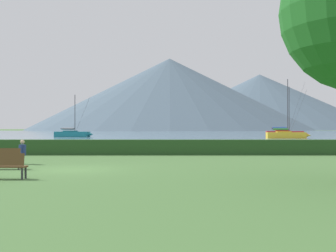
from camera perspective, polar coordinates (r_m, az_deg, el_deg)
The scene contains 11 objects.
ground_plane at distance 20.22m, azimuth -12.00°, elevation -5.51°, with size 1000.00×1000.00×0.00m, color #477038.
harbor_water at distance 156.75m, azimuth -1.35°, elevation -0.90°, with size 320.00×246.00×0.00m, color slate.
hedge_line at distance 31.00m, azimuth -7.69°, elevation -2.71°, with size 80.00×1.20×1.04m, color #284C23.
sailboat_slip_4 at distance 80.58m, azimuth 15.17°, elevation -1.08°, with size 7.77×2.71×9.07m.
sailboat_slip_6 at distance 94.51m, azimuth 15.01°, elevation -0.90°, with size 8.68×3.24×11.86m.
sailboat_slip_7 at distance 91.21m, azimuth -11.94°, elevation -0.98°, with size 8.06×3.53×8.49m.
park_bench_near_path at distance 17.21m, azimuth -20.17°, elevation -4.66°, with size 1.65×0.58×0.95m.
park_bench_under_tree at distance 21.29m, azimuth -20.36°, elevation -3.80°, with size 1.76×0.52×0.95m.
person_seated_viewer at distance 23.91m, azimuth -17.99°, elevation -3.04°, with size 0.36×0.57×1.25m.
distant_hill_west_ridge at distance 409.92m, azimuth 11.88°, elevation 3.02°, with size 209.64×209.64×49.99m, color #4C6070.
distant_hill_central_peak at distance 336.79m, azimuth 0.40°, elevation 4.09°, with size 212.26×212.26×54.28m, color #4C6070.
Camera 1 is at (4.25, -19.68, 1.87)m, focal length 47.47 mm.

